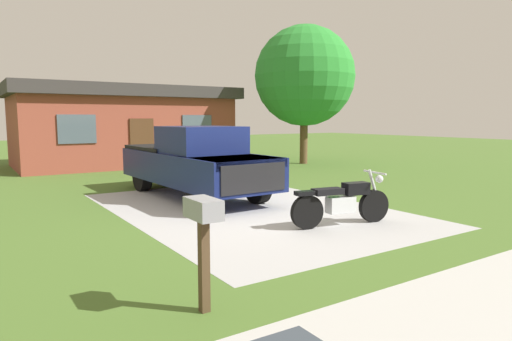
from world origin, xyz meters
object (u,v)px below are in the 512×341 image
at_px(mailbox, 203,224).
at_px(shade_tree, 305,76).
at_px(neighbor_house, 123,125).
at_px(pickup_truck, 194,161).
at_px(motorcycle, 342,202).

bearing_deg(mailbox, shade_tree, 46.83).
bearing_deg(neighbor_house, mailbox, -104.15).
bearing_deg(pickup_truck, shade_tree, 32.68).
xyz_separation_m(pickup_truck, mailbox, (-3.10, -6.75, 0.03)).
distance_m(motorcycle, mailbox, 4.61).
height_order(motorcycle, pickup_truck, pickup_truck).
distance_m(motorcycle, neighbor_house, 14.28).
xyz_separation_m(shade_tree, neighbor_house, (-7.11, 4.33, -2.24)).
bearing_deg(mailbox, motorcycle, 26.96).
height_order(motorcycle, shade_tree, shade_tree).
relative_size(motorcycle, shade_tree, 0.35).
xyz_separation_m(pickup_truck, neighbor_house, (1.01, 9.54, 0.84)).
relative_size(pickup_truck, mailbox, 4.51).
height_order(pickup_truck, neighbor_house, neighbor_house).
bearing_deg(neighbor_house, shade_tree, -31.34).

